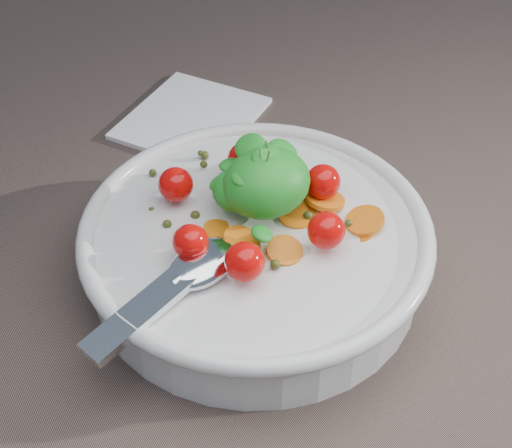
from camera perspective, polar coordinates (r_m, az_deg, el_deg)
ground at (r=0.60m, az=2.48°, el=-3.98°), size 6.00×6.00×0.00m
bowl at (r=0.58m, az=-0.02°, el=-1.63°), size 0.30×0.28×0.12m
napkin at (r=0.78m, az=-5.18°, el=8.45°), size 0.19×0.18×0.01m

